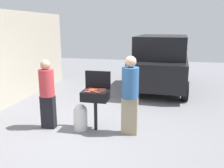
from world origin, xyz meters
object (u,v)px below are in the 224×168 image
at_px(hot_dog_7, 103,89).
at_px(bbq_grill, 95,97).
at_px(hot_dog_4, 87,92).
at_px(hot_dog_11, 93,90).
at_px(hot_dog_6, 91,90).
at_px(person_right, 130,93).
at_px(hot_dog_8, 102,91).
at_px(hot_dog_2, 88,90).
at_px(hot_dog_0, 87,92).
at_px(hot_dog_1, 92,89).
at_px(hot_dog_9, 97,92).
at_px(propane_tank, 80,116).
at_px(hot_dog_5, 95,91).
at_px(hot_dog_3, 98,89).
at_px(person_left, 47,92).
at_px(parked_minivan, 161,62).
at_px(hot_dog_10, 92,91).
at_px(hot_dog_12, 95,89).

bearing_deg(hot_dog_7, bbq_grill, -138.71).
xyz_separation_m(hot_dog_4, hot_dog_11, (0.09, 0.15, 0.00)).
distance_m(hot_dog_6, person_right, 0.89).
bearing_deg(hot_dog_8, hot_dog_6, 176.93).
relative_size(hot_dog_2, hot_dog_7, 1.00).
xyz_separation_m(hot_dog_0, hot_dog_1, (0.01, 0.30, 0.00)).
bearing_deg(hot_dog_2, hot_dog_9, -34.16).
bearing_deg(hot_dog_2, propane_tank, -154.29).
xyz_separation_m(hot_dog_4, hot_dog_5, (0.17, 0.05, 0.00)).
bearing_deg(hot_dog_0, hot_dog_9, 2.55).
relative_size(hot_dog_1, hot_dog_3, 1.00).
distance_m(hot_dog_3, hot_dog_4, 0.30).
height_order(hot_dog_9, person_left, person_left).
bearing_deg(hot_dog_11, hot_dog_5, -53.53).
relative_size(bbq_grill, hot_dog_9, 7.24).
relative_size(hot_dog_4, propane_tank, 0.21).
xyz_separation_m(propane_tank, person_left, (-0.78, -0.06, 0.57)).
relative_size(bbq_grill, hot_dog_7, 7.24).
xyz_separation_m(hot_dog_7, person_right, (0.65, -0.16, 0.00)).
relative_size(hot_dog_6, parked_minivan, 0.03).
distance_m(hot_dog_2, hot_dog_10, 0.13).
xyz_separation_m(hot_dog_0, propane_tank, (-0.22, 0.10, -0.63)).
height_order(person_right, parked_minivan, parked_minivan).
xyz_separation_m(hot_dog_11, person_right, (0.85, -0.05, 0.00)).
bearing_deg(hot_dog_2, hot_dog_1, 70.38).
distance_m(hot_dog_7, hot_dog_10, 0.29).
bearing_deg(hot_dog_1, hot_dog_4, -92.46).
distance_m(hot_dog_7, propane_tank, 0.83).
bearing_deg(hot_dog_2, hot_dog_11, -0.88).
relative_size(hot_dog_10, parked_minivan, 0.03).
height_order(hot_dog_0, hot_dog_5, same).
height_order(hot_dog_0, hot_dog_10, same).
relative_size(hot_dog_1, person_right, 0.07).
xyz_separation_m(hot_dog_1, hot_dog_12, (0.09, -0.05, 0.00)).
distance_m(bbq_grill, hot_dog_10, 0.18).
height_order(bbq_grill, hot_dog_0, hot_dog_0).
distance_m(hot_dog_0, hot_dog_6, 0.15).
bearing_deg(hot_dog_3, hot_dog_11, -131.66).
bearing_deg(hot_dog_1, hot_dog_6, -75.94).
distance_m(hot_dog_0, hot_dog_1, 0.30).
bearing_deg(hot_dog_1, hot_dog_2, -109.62).
bearing_deg(hot_dog_11, hot_dog_2, 179.12).
xyz_separation_m(hot_dog_2, hot_dog_8, (0.34, -0.05, 0.00)).
relative_size(person_right, parked_minivan, 0.39).
height_order(propane_tank, parked_minivan, parked_minivan).
distance_m(propane_tank, parked_minivan, 4.79).
bearing_deg(hot_dog_9, hot_dog_11, 129.21).
distance_m(hot_dog_0, hot_dog_8, 0.33).
bearing_deg(hot_dog_5, hot_dog_10, 161.78).
height_order(hot_dog_5, propane_tank, hot_dog_5).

